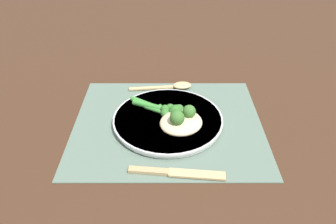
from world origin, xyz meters
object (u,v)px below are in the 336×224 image
knife (175,173)px  plate (168,120)px  broccoli_stalk_left (175,114)px  spoon (175,86)px  broccoli_stalk_rear (167,110)px  chicken_fillet (181,122)px  broccoli_stalk_right (176,122)px  broccoli_stalk_front (161,108)px

knife → plate: bearing=-169.4°
broccoli_stalk_left → spoon: broccoli_stalk_left is taller
broccoli_stalk_left → knife: broccoli_stalk_left is taller
broccoli_stalk_left → spoon: 0.16m
broccoli_stalk_rear → chicken_fillet: bearing=54.1°
broccoli_stalk_right → knife: 0.13m
broccoli_stalk_rear → spoon: (-0.02, -0.14, -0.02)m
broccoli_stalk_left → broccoli_stalk_rear: broccoli_stalk_left is taller
plate → chicken_fillet: size_ratio=1.92×
plate → broccoli_stalk_rear: (0.00, -0.02, 0.02)m
spoon → broccoli_stalk_front: bearing=-21.0°
chicken_fillet → broccoli_stalk_rear: (0.03, -0.05, -0.00)m
plate → broccoli_stalk_right: (-0.02, 0.03, 0.02)m
plate → knife: (-0.01, 0.16, -0.01)m
knife → broccoli_stalk_right: bearing=-175.6°
chicken_fillet → knife: chicken_fillet is taller
broccoli_stalk_left → chicken_fillet: bearing=55.6°
plate → broccoli_stalk_right: 0.04m
spoon → chicken_fillet: bearing=-2.9°
broccoli_stalk_front → broccoli_stalk_left: bearing=79.1°
spoon → broccoli_stalk_right: bearing=-6.4°
broccoli_stalk_rear → spoon: size_ratio=0.73×
chicken_fillet → broccoli_stalk_front: (0.04, -0.06, -0.00)m
broccoli_stalk_right → spoon: 0.19m
plate → knife: bearing=94.9°
spoon → plate: bearing=-12.7°
broccoli_stalk_right → knife: bearing=61.8°
broccoli_stalk_left → knife: (0.00, 0.15, -0.03)m
broccoli_stalk_rear → knife: broccoli_stalk_rear is taller
broccoli_stalk_front → knife: broccoli_stalk_front is taller
broccoli_stalk_front → spoon: bearing=-162.0°
plate → broccoli_stalk_front: broccoli_stalk_front is taller
broccoli_stalk_left → broccoli_stalk_front: 0.04m
broccoli_stalk_rear → spoon: broccoli_stalk_rear is taller
plate → broccoli_stalk_right: size_ratio=2.45×
chicken_fillet → broccoli_stalk_left: size_ratio=1.43×
broccoli_stalk_right → broccoli_stalk_left: (0.00, -0.03, 0.00)m
broccoli_stalk_left → spoon: (-0.00, -0.16, -0.02)m
broccoli_stalk_left → broccoli_stalk_front: (0.03, -0.03, -0.01)m
broccoli_stalk_right → knife: size_ratio=0.55×
chicken_fillet → knife: bearing=83.2°
plate → spoon: size_ratio=1.49×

